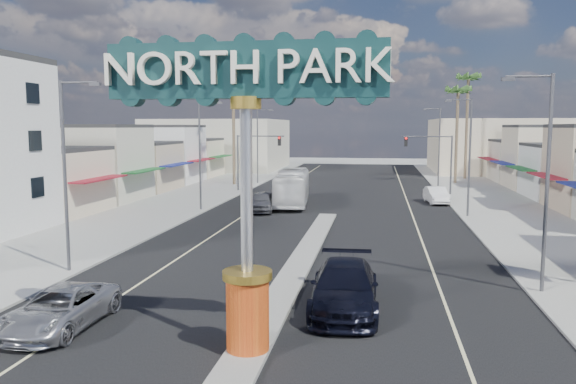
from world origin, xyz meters
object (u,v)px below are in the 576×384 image
(palm_right_far, at_px, (468,84))
(suv_right, at_px, (344,287))
(traffic_signal_left, at_px, (254,152))
(streetlight_l_far, at_px, (259,142))
(traffic_signal_right, at_px, (433,153))
(streetlight_r_near, at_px, (544,172))
(streetlight_l_near, at_px, (68,166))
(palm_right_mid, at_px, (458,95))
(car_parked_right, at_px, (436,195))
(suv_left, at_px, (61,308))
(streetlight_r_mid, at_px, (468,151))
(palm_left_far, at_px, (233,87))
(streetlight_l_mid, at_px, (202,149))
(streetlight_r_far, at_px, (438,143))
(car_parked_left, at_px, (262,201))
(city_bus, at_px, (292,187))
(gateway_sign, at_px, (246,160))

(palm_right_far, xyz_separation_m, suv_right, (-12.36, -55.38, -11.50))
(traffic_signal_left, bearing_deg, streetlight_l_far, 98.86)
(traffic_signal_right, distance_m, suv_right, 38.10)
(streetlight_r_near, distance_m, suv_right, 9.47)
(streetlight_l_near, relative_size, suv_right, 1.47)
(streetlight_l_near, distance_m, palm_right_mid, 51.92)
(traffic_signal_left, distance_m, streetlight_l_far, 8.14)
(streetlight_l_near, relative_size, car_parked_right, 1.97)
(suv_right, bearing_deg, suv_left, -161.60)
(streetlight_r_mid, distance_m, palm_left_far, 31.47)
(streetlight_r_mid, height_order, palm_right_far, palm_right_far)
(traffic_signal_left, height_order, car_parked_right, traffic_signal_left)
(streetlight_l_near, height_order, streetlight_l_mid, same)
(streetlight_r_near, distance_m, palm_right_mid, 46.40)
(traffic_signal_left, distance_m, traffic_signal_right, 18.37)
(palm_left_far, distance_m, suv_right, 47.32)
(palm_right_far, bearing_deg, streetlight_l_near, -116.06)
(streetlight_l_mid, bearing_deg, traffic_signal_right, 35.50)
(traffic_signal_right, bearing_deg, streetlight_l_near, -119.99)
(streetlight_l_mid, bearing_deg, traffic_signal_left, 84.90)
(streetlight_r_far, bearing_deg, suv_left, -109.48)
(traffic_signal_right, xyz_separation_m, car_parked_right, (-0.18, -6.35, -3.52))
(palm_left_far, distance_m, suv_left, 48.49)
(streetlight_r_near, distance_m, suv_left, 19.11)
(streetlight_l_near, xyz_separation_m, palm_right_far, (25.43, 52.00, 7.32))
(palm_left_far, xyz_separation_m, suv_left, (6.15, -46.87, -10.80))
(palm_right_mid, bearing_deg, streetlight_l_far, -170.31)
(streetlight_r_far, bearing_deg, car_parked_left, -126.32)
(palm_right_far, bearing_deg, palm_left_far, -156.80)
(traffic_signal_left, bearing_deg, traffic_signal_right, 0.00)
(palm_right_far, relative_size, city_bus, 1.28)
(streetlight_l_mid, distance_m, city_bus, 9.04)
(gateway_sign, distance_m, suv_left, 8.70)
(suv_left, xyz_separation_m, car_parked_right, (15.85, 34.52, 0.05))
(city_bus, bearing_deg, streetlight_r_mid, -24.59)
(traffic_signal_right, height_order, car_parked_right, traffic_signal_right)
(streetlight_r_near, bearing_deg, car_parked_right, 92.97)
(palm_right_mid, bearing_deg, traffic_signal_left, -151.58)
(traffic_signal_right, height_order, streetlight_l_far, streetlight_l_far)
(traffic_signal_right, relative_size, car_parked_right, 1.31)
(traffic_signal_left, bearing_deg, streetlight_r_mid, -35.50)
(streetlight_l_mid, distance_m, palm_right_mid, 35.44)
(car_parked_left, distance_m, car_parked_right, 16.24)
(streetlight_r_far, height_order, suv_left, streetlight_r_far)
(car_parked_left, xyz_separation_m, car_parked_right, (14.50, 7.32, -0.08))
(traffic_signal_left, bearing_deg, suv_right, -72.44)
(streetlight_l_far, height_order, car_parked_left, streetlight_l_far)
(car_parked_left, bearing_deg, streetlight_l_mid, 179.74)
(streetlight_r_mid, bearing_deg, car_parked_left, 178.82)
(streetlight_l_near, bearing_deg, suv_left, -62.48)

